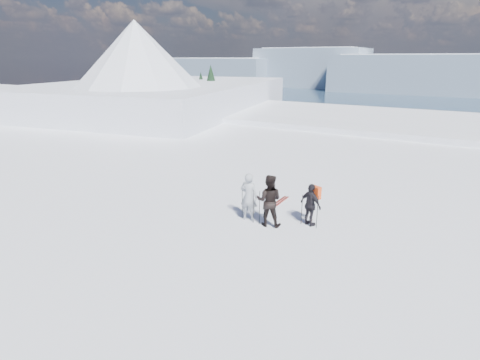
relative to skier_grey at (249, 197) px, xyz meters
The scene contains 8 objects.
lake_basin 27.27m from the skier_grey, 85.09° to the left, with size 820.00×820.00×71.62m.
near_ridge 35.50m from the skier_grey, 133.66° to the left, with size 31.37×35.68×25.62m.
skier_grey is the anchor object (origin of this frame).
skier_dark 0.86m from the skier_grey, ahead, with size 0.95×0.74×1.95m, color black.
skier_pack 2.31m from the skier_grey, 17.30° to the left, with size 0.95×0.39×1.61m, color black.
backpack 2.64m from the skier_grey, 21.65° to the left, with size 0.34×0.19×0.46m, color #EF4816.
ski_poles 1.04m from the skier_grey, ahead, with size 2.80×0.84×1.35m.
skis_loose 2.37m from the skier_grey, 82.55° to the left, with size 0.29×1.70×0.03m.
Camera 1 is at (3.95, -7.78, 5.96)m, focal length 28.00 mm.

